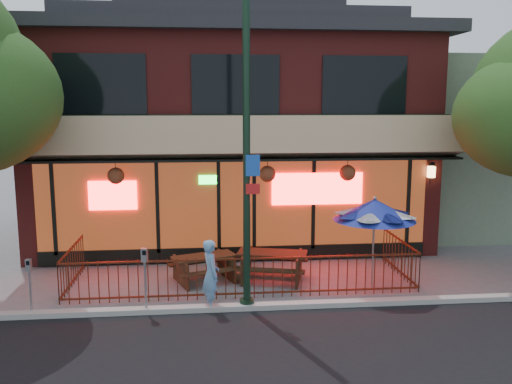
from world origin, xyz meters
TOP-DOWN VIEW (x-y plane):
  - ground at (0.00, 0.00)m, footprint 80.00×80.00m
  - curb at (0.00, -0.50)m, footprint 80.00×0.25m
  - restaurant_building at (0.00, 7.11)m, footprint 12.96×9.49m
  - neighbor_building at (9.00, 7.70)m, footprint 6.00×7.00m
  - patio_fence at (0.00, 0.50)m, footprint 8.44×2.62m
  - street_light at (0.00, -0.40)m, footprint 0.43×0.32m
  - picnic_table_left at (-0.94, 1.52)m, footprint 1.91×1.69m
  - picnic_table_right at (0.80, 1.43)m, footprint 2.04×1.75m
  - patio_umbrella at (3.20, 0.70)m, footprint 1.99×1.99m
  - pedestrian at (-0.79, -0.35)m, footprint 0.51×0.65m
  - parking_meter_near at (-2.20, -0.48)m, footprint 0.15×0.13m
  - parking_meter_far at (-4.62, -0.40)m, footprint 0.12×0.10m

SIDE VIEW (x-z plane):
  - ground at x=0.00m, z-range 0.00..0.00m
  - curb at x=0.00m, z-range 0.00..0.12m
  - picnic_table_left at x=-0.94m, z-range 0.11..0.78m
  - picnic_table_right at x=0.80m, z-range 0.12..0.87m
  - patio_fence at x=0.00m, z-range 0.13..1.13m
  - pedestrian at x=-0.79m, z-range 0.00..1.56m
  - parking_meter_far at x=-4.62m, z-range 0.22..1.47m
  - parking_meter_near at x=-2.20m, z-range 0.26..1.70m
  - patio_umbrella at x=3.20m, z-range 0.81..3.09m
  - neighbor_building at x=9.00m, z-range 0.00..6.00m
  - street_light at x=0.00m, z-range -0.35..6.65m
  - restaurant_building at x=0.00m, z-range 0.10..8.15m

